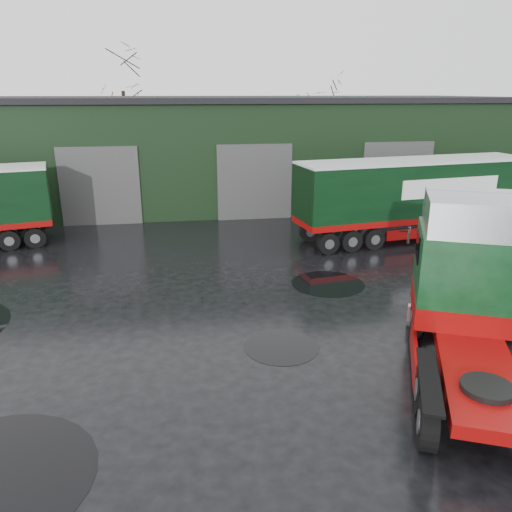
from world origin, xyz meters
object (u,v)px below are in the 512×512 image
at_px(lorry_right, 412,200).
at_px(tree_back_a, 125,116).
at_px(warehouse, 240,148).
at_px(hero_tractor, 481,305).
at_px(tree_back_b, 319,127).

height_order(lorry_right, tree_back_a, tree_back_a).
bearing_deg(tree_back_a, lorry_right, -55.19).
distance_m(warehouse, hero_tractor, 23.16).
bearing_deg(lorry_right, warehouse, -157.71).
xyz_separation_m(lorry_right, tree_back_a, (-14.60, 21.00, 2.88)).
xyz_separation_m(lorry_right, tree_back_b, (1.40, 21.00, 1.88)).
xyz_separation_m(hero_tractor, tree_back_b, (5.50, 33.00, 1.62)).
xyz_separation_m(warehouse, tree_back_b, (8.00, 10.00, 0.59)).
height_order(warehouse, tree_back_a, tree_back_a).
distance_m(hero_tractor, tree_back_a, 34.73).
bearing_deg(warehouse, tree_back_a, 128.66).
height_order(tree_back_a, tree_back_b, tree_back_a).
bearing_deg(warehouse, tree_back_b, 51.34).
relative_size(warehouse, hero_tractor, 4.73).
xyz_separation_m(hero_tractor, tree_back_a, (-10.50, 33.00, 2.62)).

